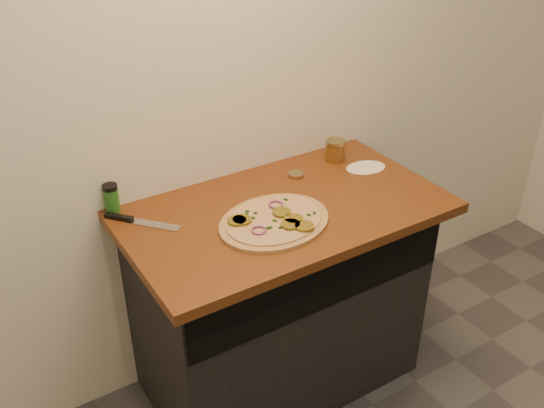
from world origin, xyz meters
TOP-DOWN VIEW (x-y plane):
  - cabinet at (0.00, 1.45)m, footprint 1.10×0.60m
  - countertop at (0.00, 1.42)m, footprint 1.20×0.70m
  - pizza at (-0.09, 1.34)m, footprint 0.49×0.49m
  - chefs_knife at (-0.51, 1.61)m, footprint 0.21×0.24m
  - mason_jar_lid at (0.17, 1.59)m, footprint 0.08×0.08m
  - salsa_jar at (0.39, 1.63)m, footprint 0.08×0.08m
  - spice_shaker at (-0.55, 1.72)m, footprint 0.05×0.05m
  - flour_spill at (0.46, 1.50)m, footprint 0.20×0.20m

SIDE VIEW (x-z plane):
  - cabinet at x=0.00m, z-range 0.00..0.86m
  - countertop at x=0.00m, z-range 0.86..0.90m
  - flour_spill at x=0.46m, z-range 0.90..0.90m
  - chefs_knife at x=-0.51m, z-range 0.90..0.91m
  - mason_jar_lid at x=0.17m, z-range 0.90..0.91m
  - pizza at x=-0.09m, z-range 0.90..0.92m
  - salsa_jar at x=0.39m, z-range 0.90..0.99m
  - spice_shaker at x=-0.55m, z-range 0.90..1.01m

